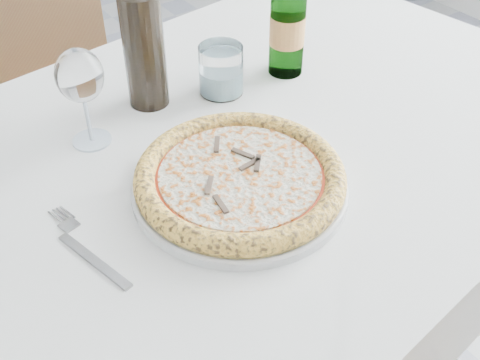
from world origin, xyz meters
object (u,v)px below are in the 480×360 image
(plate, at_px, (240,186))
(wine_bottle, at_px, (143,39))
(dining_table, at_px, (207,195))
(pizza, at_px, (240,177))
(chair_far, at_px, (36,81))
(beer_bottle, at_px, (288,22))
(wine_glass, at_px, (80,78))
(tumbler, at_px, (221,73))

(plate, bearing_deg, wine_bottle, 88.31)
(dining_table, distance_m, pizza, 0.15)
(chair_far, distance_m, beer_bottle, 0.79)
(wine_glass, bearing_deg, beer_bottle, -0.99)
(plate, bearing_deg, tumbler, 61.46)
(dining_table, bearing_deg, plate, -90.00)
(plate, relative_size, wine_glass, 1.93)
(dining_table, relative_size, wine_glass, 9.40)
(pizza, relative_size, wine_glass, 1.87)
(plate, bearing_deg, beer_bottle, 40.43)
(dining_table, height_order, wine_glass, wine_glass)
(tumbler, bearing_deg, wine_glass, -179.28)
(pizza, distance_m, wine_glass, 0.30)
(dining_table, distance_m, wine_bottle, 0.29)
(pizza, bearing_deg, wine_glass, 117.77)
(chair_far, relative_size, tumbler, 9.96)
(tumbler, bearing_deg, plate, -118.54)
(dining_table, bearing_deg, chair_far, 92.65)
(tumbler, bearing_deg, beer_bottle, -4.11)
(tumbler, distance_m, wine_bottle, 0.16)
(chair_far, distance_m, wine_glass, 0.73)
(chair_far, relative_size, pizza, 2.88)
(plate, relative_size, wine_bottle, 1.11)
(wine_bottle, bearing_deg, chair_far, 94.42)
(dining_table, bearing_deg, beer_bottle, 26.64)
(chair_far, bearing_deg, pizza, -87.65)
(dining_table, xyz_separation_m, wine_bottle, (0.01, 0.20, 0.21))
(plate, height_order, wine_glass, wine_glass)
(chair_far, distance_m, pizza, 0.92)
(wine_glass, xyz_separation_m, beer_bottle, (0.42, -0.01, -0.02))
(wine_bottle, bearing_deg, tumbler, -20.29)
(dining_table, xyz_separation_m, pizza, (-0.00, -0.10, 0.11))
(pizza, xyz_separation_m, beer_bottle, (0.29, 0.24, 0.08))
(chair_far, xyz_separation_m, wine_bottle, (0.05, -0.59, 0.35))
(wine_bottle, bearing_deg, plate, -91.69)
(chair_far, height_order, wine_bottle, wine_bottle)
(dining_table, relative_size, wine_bottle, 5.41)
(dining_table, relative_size, plate, 4.86)
(plate, height_order, pizza, pizza)
(plate, xyz_separation_m, pizza, (-0.00, -0.00, 0.02))
(dining_table, distance_m, tumbler, 0.24)
(chair_far, distance_m, wine_bottle, 0.69)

